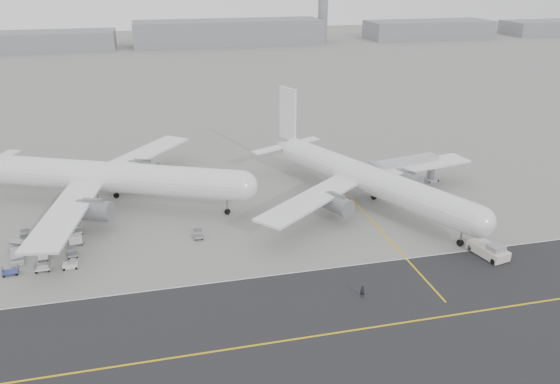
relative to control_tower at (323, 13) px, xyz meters
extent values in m
plane|color=gray|center=(-100.00, -265.00, -16.25)|extent=(700.00, 700.00, 0.00)
cube|color=#242427|center=(-95.00, -283.00, -16.24)|extent=(220.00, 32.00, 0.02)
cube|color=gold|center=(-95.00, -283.00, -16.22)|extent=(220.00, 0.30, 0.01)
cube|color=silver|center=(-95.00, -267.20, -16.22)|extent=(220.00, 0.25, 0.01)
cube|color=gold|center=(-70.00, -260.00, -16.23)|extent=(0.30, 40.00, 0.01)
cylinder|color=gray|center=(0.00, 0.00, -2.25)|extent=(6.00, 6.00, 28.00)
cylinder|color=white|center=(-116.52, -234.28, -10.20)|extent=(49.52, 26.18, 5.91)
sphere|color=white|center=(-92.95, -244.67, -10.20)|extent=(5.79, 5.79, 5.79)
cube|color=white|center=(-140.01, -218.26, -9.61)|extent=(6.39, 9.76, 0.25)
cube|color=white|center=(-123.94, -248.00, -10.94)|extent=(10.99, 28.93, 0.45)
cube|color=white|center=(-111.40, -219.54, -10.94)|extent=(22.28, 26.19, 0.45)
cylinder|color=slate|center=(-119.68, -244.56, -12.42)|extent=(7.22, 5.88, 3.66)
cylinder|color=slate|center=(-111.06, -225.01, -12.42)|extent=(7.22, 5.88, 3.66)
cylinder|color=black|center=(-95.83, -243.40, -15.70)|extent=(1.22, 0.91, 1.11)
cylinder|color=black|center=(-119.67, -236.76, -15.70)|extent=(1.22, 0.91, 1.11)
cylinder|color=black|center=(-116.82, -230.28, -15.70)|extent=(1.22, 0.91, 1.11)
cylinder|color=gray|center=(-95.83, -243.40, -14.15)|extent=(0.36, 0.36, 3.10)
cylinder|color=white|center=(-68.02, -246.27, -10.65)|extent=(25.06, 45.56, 5.47)
sphere|color=white|center=(-57.97, -267.89, -10.65)|extent=(5.36, 5.36, 5.36)
cone|color=white|center=(-78.56, -223.58, -10.24)|extent=(8.38, 10.51, 4.92)
cube|color=white|center=(-78.80, -223.05, -2.68)|extent=(2.66, 4.96, 11.63)
cube|color=white|center=(-83.28, -224.81, -10.10)|extent=(9.02, 6.05, 0.25)
cube|color=white|center=(-74.57, -220.77, -10.10)|extent=(9.02, 6.05, 0.25)
cube|color=white|center=(-81.56, -251.28, -11.33)|extent=(24.02, 20.97, 0.45)
cube|color=white|center=(-55.45, -239.14, -11.33)|extent=(26.80, 10.67, 0.45)
cylinder|color=slate|center=(-76.50, -251.49, -12.70)|extent=(5.53, 6.70, 3.39)
cylinder|color=slate|center=(-58.56, -243.15, -12.70)|extent=(5.53, 6.70, 3.39)
cylinder|color=black|center=(-59.19, -265.26, -15.66)|extent=(0.95, 1.29, 1.18)
cylinder|color=black|center=(-71.73, -246.07, -15.66)|extent=(0.95, 1.29, 1.18)
cylinder|color=black|center=(-65.78, -243.30, -15.66)|extent=(0.95, 1.29, 1.18)
cylinder|color=gray|center=(-59.19, -265.26, -14.23)|extent=(0.36, 0.36, 2.87)
cube|color=beige|center=(-56.48, -269.24, -15.35)|extent=(4.59, 7.17, 1.49)
cube|color=#97969C|center=(-56.15, -270.70, -14.23)|extent=(2.76, 2.60, 0.96)
cylinder|color=gray|center=(-57.38, -265.29, -15.72)|extent=(0.78, 2.75, 0.17)
cylinder|color=black|center=(-57.27, -272.05, -15.77)|extent=(0.63, 1.03, 0.96)
cylinder|color=black|center=(-54.56, -271.44, -15.77)|extent=(0.63, 1.03, 0.96)
cylinder|color=black|center=(-58.40, -267.05, -15.77)|extent=(0.63, 1.03, 0.96)
cylinder|color=black|center=(-55.70, -266.44, -15.77)|extent=(0.63, 1.03, 0.96)
cylinder|color=gray|center=(-49.64, -236.44, -14.16)|extent=(1.68, 1.68, 4.19)
cube|color=#97969C|center=(-49.64, -236.44, -15.89)|extent=(3.22, 3.22, 0.73)
cube|color=#B6B6BB|center=(-56.82, -237.94, -11.43)|extent=(15.99, 6.08, 2.72)
cube|color=#97969C|center=(-64.21, -239.48, -11.43)|extent=(1.92, 3.54, 3.14)
cylinder|color=black|center=(-48.75, -235.08, -15.94)|extent=(0.44, 0.68, 0.63)
imported|color=black|center=(-81.07, -275.98, -15.32)|extent=(0.77, 0.61, 1.86)
camera|label=1|loc=(-108.06, -337.98, 28.00)|focal=35.00mm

